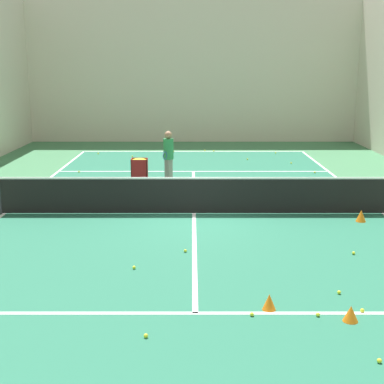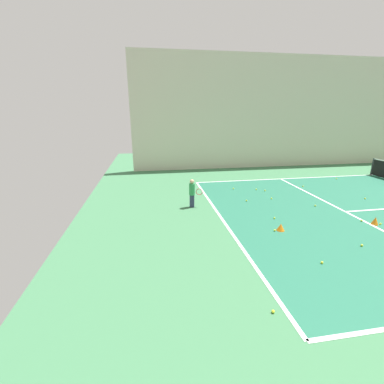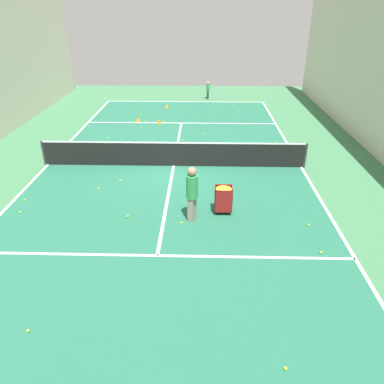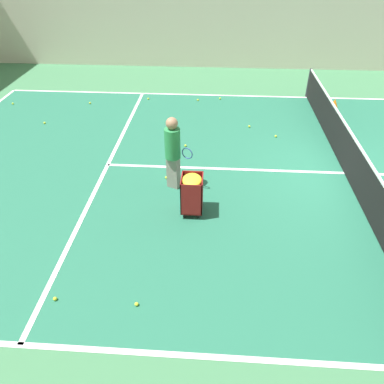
% 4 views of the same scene
% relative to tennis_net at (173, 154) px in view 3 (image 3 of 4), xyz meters
% --- Properties ---
extents(ground_plane, '(34.07, 34.07, 0.00)m').
position_rel_tennis_net_xyz_m(ground_plane, '(0.00, 0.00, -0.55)').
color(ground_plane, '#3D754C').
extents(court_playing_area, '(10.79, 22.95, 0.00)m').
position_rel_tennis_net_xyz_m(court_playing_area, '(0.00, 0.00, -0.55)').
color(court_playing_area, '#23664C').
rests_on(court_playing_area, ground).
extents(line_baseline_near, '(10.79, 0.10, 0.00)m').
position_rel_tennis_net_xyz_m(line_baseline_near, '(0.00, -11.47, -0.54)').
color(line_baseline_near, white).
rests_on(line_baseline_near, ground).
extents(line_sideline_left, '(0.10, 22.95, 0.00)m').
position_rel_tennis_net_xyz_m(line_sideline_left, '(-5.40, 0.00, -0.54)').
color(line_sideline_left, white).
rests_on(line_sideline_left, ground).
extents(line_sideline_right, '(0.10, 22.95, 0.00)m').
position_rel_tennis_net_xyz_m(line_sideline_right, '(5.40, 0.00, -0.54)').
color(line_sideline_right, white).
rests_on(line_sideline_right, ground).
extents(line_service_near, '(10.79, 0.10, 0.00)m').
position_rel_tennis_net_xyz_m(line_service_near, '(0.00, -6.31, -0.54)').
color(line_service_near, white).
rests_on(line_service_near, ground).
extents(line_service_far, '(10.79, 0.10, 0.00)m').
position_rel_tennis_net_xyz_m(line_service_far, '(0.00, 6.31, -0.54)').
color(line_service_far, white).
rests_on(line_service_far, ground).
extents(line_centre_service, '(0.10, 12.62, 0.00)m').
position_rel_tennis_net_xyz_m(line_centre_service, '(0.00, 0.00, -0.54)').
color(line_centre_service, white).
rests_on(line_centre_service, ground).
extents(tennis_net, '(11.09, 0.10, 1.06)m').
position_rel_tennis_net_xyz_m(tennis_net, '(0.00, 0.00, 0.00)').
color(tennis_net, '#2D2D33').
rests_on(tennis_net, ground).
extents(player_near_baseline, '(0.29, 0.59, 1.22)m').
position_rel_tennis_net_xyz_m(player_near_baseline, '(-1.58, -12.38, 0.15)').
color(player_near_baseline, '#2D3351').
rests_on(player_near_baseline, ground).
extents(coach_at_net, '(0.49, 0.73, 1.84)m').
position_rel_tennis_net_xyz_m(coach_at_net, '(-0.90, 4.40, 0.51)').
color(coach_at_net, gray).
rests_on(coach_at_net, ground).
extents(ball_cart, '(0.56, 0.47, 0.95)m').
position_rel_tennis_net_xyz_m(ball_cart, '(-1.91, 3.89, 0.11)').
color(ball_cart, maroon).
rests_on(ball_cart, ground).
extents(training_cone_0, '(0.24, 0.24, 0.29)m').
position_rel_tennis_net_xyz_m(training_cone_0, '(1.27, -6.17, -0.40)').
color(training_cone_0, orange).
rests_on(training_cone_0, ground).
extents(training_cone_1, '(0.25, 0.25, 0.27)m').
position_rel_tennis_net_xyz_m(training_cone_1, '(2.54, -6.60, -0.41)').
color(training_cone_1, orange).
rests_on(training_cone_1, ground).
extents(training_cone_2, '(0.27, 0.27, 0.25)m').
position_rel_tennis_net_xyz_m(training_cone_2, '(1.16, -9.76, -0.42)').
color(training_cone_2, orange).
rests_on(training_cone_2, ground).
extents(training_cone_3, '(0.27, 0.27, 0.32)m').
position_rel_tennis_net_xyz_m(training_cone_3, '(4.50, -0.79, -0.39)').
color(training_cone_3, orange).
rests_on(training_cone_3, ground).
extents(tennis_ball_0, '(0.07, 0.07, 0.07)m').
position_rel_tennis_net_xyz_m(tennis_ball_0, '(1.18, 4.29, -0.51)').
color(tennis_ball_0, yellow).
rests_on(tennis_ball_0, ground).
extents(tennis_ball_2, '(0.07, 0.07, 0.07)m').
position_rel_tennis_net_xyz_m(tennis_ball_2, '(-0.77, -7.15, -0.51)').
color(tennis_ball_2, yellow).
rests_on(tennis_ball_2, ground).
extents(tennis_ball_4, '(0.07, 0.07, 0.07)m').
position_rel_tennis_net_xyz_m(tennis_ball_4, '(-1.25, -4.27, -0.51)').
color(tennis_ball_4, yellow).
rests_on(tennis_ball_4, ground).
extents(tennis_ball_5, '(0.07, 0.07, 0.07)m').
position_rel_tennis_net_xyz_m(tennis_ball_5, '(-3.61, -5.95, -0.51)').
color(tennis_ball_5, yellow).
rests_on(tennis_ball_5, ground).
extents(tennis_ball_6, '(0.07, 0.07, 0.07)m').
position_rel_tennis_net_xyz_m(tennis_ball_6, '(-0.21, -3.25, -0.51)').
color(tennis_ball_6, yellow).
rests_on(tennis_ball_6, ground).
extents(tennis_ball_7, '(0.07, 0.07, 0.07)m').
position_rel_tennis_net_xyz_m(tennis_ball_7, '(0.20, -9.51, -0.51)').
color(tennis_ball_7, yellow).
rests_on(tennis_ball_7, ground).
extents(tennis_ball_8, '(0.07, 0.07, 0.07)m').
position_rel_tennis_net_xyz_m(tennis_ball_8, '(-3.21, -8.32, -0.51)').
color(tennis_ball_8, yellow).
rests_on(tennis_ball_8, ground).
extents(tennis_ball_9, '(0.07, 0.07, 0.07)m').
position_rel_tennis_net_xyz_m(tennis_ball_9, '(2.84, -6.27, -0.51)').
color(tennis_ball_9, yellow).
rests_on(tennis_ball_9, ground).
extents(tennis_ball_10, '(0.07, 0.07, 0.07)m').
position_rel_tennis_net_xyz_m(tennis_ball_10, '(-1.98, -8.57, -0.51)').
color(tennis_ball_10, yellow).
rests_on(tennis_ball_10, ground).
extents(tennis_ball_12, '(0.07, 0.07, 0.07)m').
position_rel_tennis_net_xyz_m(tennis_ball_12, '(0.95, -6.41, -0.51)').
color(tennis_ball_12, yellow).
rests_on(tennis_ball_12, ground).
extents(tennis_ball_13, '(0.07, 0.07, 0.07)m').
position_rel_tennis_net_xyz_m(tennis_ball_13, '(2.58, -7.86, -0.51)').
color(tennis_ball_13, yellow).
rests_on(tennis_ball_13, ground).
extents(tennis_ball_15, '(0.07, 0.07, 0.07)m').
position_rel_tennis_net_xyz_m(tennis_ball_15, '(-3.47, -8.69, -0.51)').
color(tennis_ball_15, yellow).
rests_on(tennis_ball_15, ground).
extents(tennis_ball_16, '(0.07, 0.07, 0.07)m').
position_rel_tennis_net_xyz_m(tennis_ball_16, '(2.64, -5.52, -0.51)').
color(tennis_ball_16, yellow).
rests_on(tennis_ball_16, ground).
extents(tennis_ball_17, '(0.07, 0.07, 0.07)m').
position_rel_tennis_net_xyz_m(tennis_ball_17, '(-4.54, 4.65, -0.51)').
color(tennis_ball_17, yellow).
rests_on(tennis_ball_17, ground).
extents(tennis_ball_18, '(0.07, 0.07, 0.07)m').
position_rel_tennis_net_xyz_m(tennis_ball_18, '(3.54, -3.40, -0.51)').
color(tennis_ball_18, yellow).
rests_on(tennis_ball_18, ground).
extents(tennis_ball_19, '(0.07, 0.07, 0.07)m').
position_rel_tennis_net_xyz_m(tennis_ball_19, '(2.43, 9.04, -0.51)').
color(tennis_ball_19, yellow).
rests_on(tennis_ball_19, ground).
extents(tennis_ball_20, '(0.07, 0.07, 0.07)m').
position_rel_tennis_net_xyz_m(tennis_ball_20, '(1.19, -9.98, -0.51)').
color(tennis_ball_20, yellow).
rests_on(tennis_ball_20, ground).
extents(tennis_ball_21, '(0.07, 0.07, 0.07)m').
position_rel_tennis_net_xyz_m(tennis_ball_21, '(-2.82, 9.81, -0.51)').
color(tennis_ball_21, yellow).
rests_on(tennis_ball_21, ground).
extents(tennis_ball_22, '(0.07, 0.07, 0.07)m').
position_rel_tennis_net_xyz_m(tennis_ball_22, '(-4.81, -3.01, -0.51)').
color(tennis_ball_22, yellow).
rests_on(tennis_ball_22, ground).
extents(tennis_ball_23, '(0.07, 0.07, 0.07)m').
position_rel_tennis_net_xyz_m(tennis_ball_23, '(3.23, -9.65, -0.51)').
color(tennis_ball_23, yellow).
rests_on(tennis_ball_23, ground).
extents(tennis_ball_24, '(0.07, 0.07, 0.07)m').
position_rel_tennis_net_xyz_m(tennis_ball_24, '(2.05, -6.43, -0.51)').
color(tennis_ball_24, yellow).
rests_on(tennis_ball_24, ground).
extents(tennis_ball_25, '(0.07, 0.07, 0.07)m').
position_rel_tennis_net_xyz_m(tennis_ball_25, '(-1.88, -9.83, -0.51)').
color(tennis_ball_25, yellow).
rests_on(tennis_ball_25, ground).
extents(tennis_ball_27, '(0.07, 0.07, 0.07)m').
position_rel_tennis_net_xyz_m(tennis_ball_27, '(4.99, 3.29, -0.51)').
color(tennis_ball_27, yellow).
rests_on(tennis_ball_27, ground).
extents(tennis_ball_28, '(0.07, 0.07, 0.07)m').
position_rel_tennis_net_xyz_m(tennis_ball_28, '(-0.58, 4.63, -0.51)').
color(tennis_ball_28, yellow).
rests_on(tennis_ball_28, ground).
extents(tennis_ball_29, '(0.07, 0.07, 0.07)m').
position_rel_tennis_net_xyz_m(tennis_ball_29, '(1.97, 1.56, -0.51)').
color(tennis_ball_29, yellow).
rests_on(tennis_ball_29, ground).
extents(tennis_ball_31, '(0.07, 0.07, 0.07)m').
position_rel_tennis_net_xyz_m(tennis_ball_31, '(4.79, 4.12, -0.51)').
color(tennis_ball_31, yellow).
rests_on(tennis_ball_31, ground).
extents(tennis_ball_32, '(0.07, 0.07, 0.07)m').
position_rel_tennis_net_xyz_m(tennis_ball_32, '(-4.52, 6.08, -0.51)').
color(tennis_ball_32, yellow).
rests_on(tennis_ball_32, ground).
extents(tennis_ball_33, '(0.07, 0.07, 0.07)m').
position_rel_tennis_net_xyz_m(tennis_ball_33, '(1.32, -5.98, -0.51)').
color(tennis_ball_33, yellow).
rests_on(tennis_ball_33, ground).
extents(tennis_ball_34, '(0.07, 0.07, 0.07)m').
position_rel_tennis_net_xyz_m(tennis_ball_34, '(2.62, 2.34, -0.51)').
color(tennis_ball_34, yellow).
rests_on(tennis_ball_34, ground).
extents(tennis_ball_35, '(0.07, 0.07, 0.07)m').
position_rel_tennis_net_xyz_m(tennis_ball_35, '(4.66, -11.76, -0.51)').
color(tennis_ball_35, yellow).
rests_on(tennis_ball_35, ground).
extents(tennis_ball_36, '(0.07, 0.07, 0.07)m').
position_rel_tennis_net_xyz_m(tennis_ball_36, '(-3.80, -9.81, -0.51)').
color(tennis_ball_36, yellow).
rests_on(tennis_ball_36, ground).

